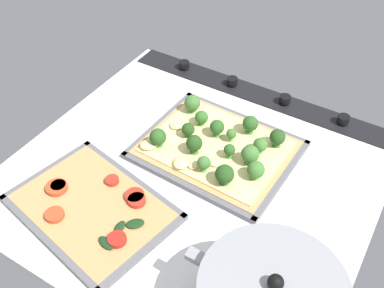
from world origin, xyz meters
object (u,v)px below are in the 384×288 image
at_px(baking_tray_front, 217,150).
at_px(baking_tray_back, 92,209).
at_px(broccoli_pizza, 217,145).
at_px(veggie_pizza_back, 93,206).

height_order(baking_tray_front, baking_tray_back, same).
relative_size(broccoli_pizza, baking_tray_back, 0.91).
distance_m(broccoli_pizza, baking_tray_back, 0.30).
height_order(baking_tray_back, veggie_pizza_back, veggie_pizza_back).
xyz_separation_m(baking_tray_front, veggie_pizza_back, (0.13, 0.27, 0.01)).
relative_size(baking_tray_front, broccoli_pizza, 1.08).
bearing_deg(broccoli_pizza, veggie_pizza_back, 63.97).
bearing_deg(veggie_pizza_back, baking_tray_back, 29.43).
distance_m(baking_tray_back, veggie_pizza_back, 0.01).
height_order(baking_tray_front, broccoli_pizza, broccoli_pizza).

